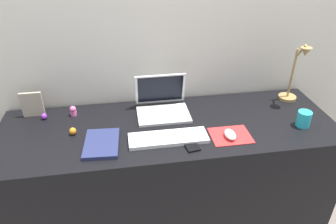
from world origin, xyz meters
The scene contains 15 objects.
ground_plane centered at (0.00, 0.00, 0.00)m, with size 6.00×6.00×0.00m, color slate.
back_wall centered at (0.00, 0.35, 0.75)m, with size 3.07×0.05×1.50m, color silver.
desk centered at (0.00, 0.00, 0.37)m, with size 1.87×0.62×0.74m, color black.
laptop centered at (-0.02, 0.17, 0.79)m, with size 0.30×0.25×0.21m.
keyboard centered at (-0.02, -0.13, 0.75)m, with size 0.41×0.13×0.02m, color white.
mousepad centered at (0.31, -0.15, 0.74)m, with size 0.21×0.17×0.00m, color red.
mouse centered at (0.30, -0.16, 0.76)m, with size 0.06×0.10×0.03m, color white.
cell_phone centered at (0.08, -0.19, 0.74)m, with size 0.06×0.13×0.01m, color black.
desk_lamp centered at (0.80, 0.16, 0.92)m, with size 0.11×0.17×0.38m.
notebook_pad centered at (-0.36, -0.12, 0.75)m, with size 0.17×0.24×0.02m, color navy.
picture_frame centered at (-0.76, 0.23, 0.81)m, with size 0.12×0.02×0.15m, color #B2A58C.
coffee_mug centered at (0.73, -0.11, 0.78)m, with size 0.07×0.07×0.09m, color #28B7CC.
toy_figurine_orange centered at (-0.52, 0.00, 0.76)m, with size 0.04×0.04×0.04m, color orange.
toy_figurine_purple centered at (-0.69, 0.18, 0.76)m, with size 0.03×0.03×0.04m, color purple.
toy_figurine_pink centered at (-0.53, 0.20, 0.77)m, with size 0.04×0.04×0.06m.
Camera 1 is at (-0.24, -1.44, 1.71)m, focal length 33.79 mm.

